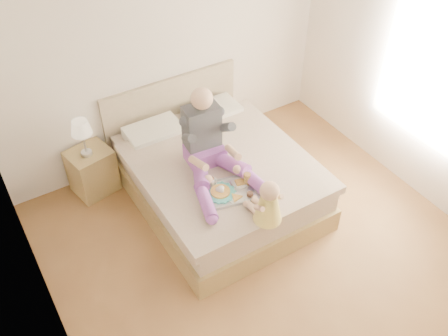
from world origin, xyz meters
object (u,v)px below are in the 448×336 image
adult (210,148)px  tray (230,190)px  baby (268,204)px  bed (215,174)px  nightstand (92,171)px

adult → tray: size_ratio=1.95×
adult → baby: bearing=-79.4°
bed → baby: (-0.06, -1.05, 0.47)m
bed → nightstand: bed is taller
adult → nightstand: bearing=139.8°
nightstand → baby: baby is taller
bed → adult: size_ratio=2.01×
bed → nightstand: size_ratio=4.01×
bed → tray: (-0.17, -0.58, 0.32)m
adult → baby: (0.09, -0.87, -0.08)m
bed → adult: adult is taller
adult → baby: adult is taller
baby → bed: bearing=77.6°
nightstand → adult: 1.50m
nightstand → tray: bearing=-66.7°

